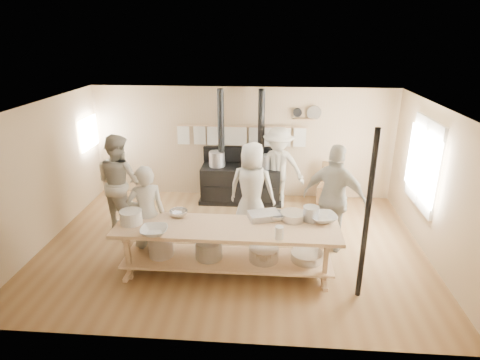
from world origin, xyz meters
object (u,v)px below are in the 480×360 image
object	(u,v)px
cook_center	(252,189)
cook_left	(119,182)
cook_by_window	(278,168)
cook_far_left	(147,215)
cook_right	(335,199)
roasting_pan	(264,216)
stove	(241,180)
chair	(329,194)
prep_table	(226,245)

from	to	relation	value
cook_center	cook_left	bearing A→B (deg)	10.48
cook_center	cook_by_window	world-z (taller)	cook_center
cook_far_left	cook_right	distance (m)	3.27
roasting_pan	cook_by_window	bearing A→B (deg)	84.02
cook_left	cook_center	xyz separation A→B (m)	(2.63, -0.03, -0.05)
cook_by_window	stove	bearing A→B (deg)	173.27
stove	cook_left	world-z (taller)	stove
cook_far_left	chair	size ratio (longest dim) A/B	1.77
cook_left	roasting_pan	distance (m)	3.11
stove	cook_by_window	distance (m)	0.96
prep_table	cook_center	xyz separation A→B (m)	(0.34, 1.47, 0.40)
cook_center	chair	bearing A→B (deg)	-129.12
cook_center	roasting_pan	world-z (taller)	cook_center
cook_left	cook_center	distance (m)	2.63
cook_right	chair	xyz separation A→B (m)	(0.20, 1.94, -0.70)
cook_left	cook_center	bearing A→B (deg)	-151.90
chair	cook_far_left	bearing A→B (deg)	-124.81
cook_right	cook_by_window	size ratio (longest dim) A/B	1.08
cook_center	cook_right	xyz separation A→B (m)	(1.49, -0.53, 0.07)
chair	roasting_pan	world-z (taller)	chair
stove	cook_right	bearing A→B (deg)	-48.80
stove	chair	bearing A→B (deg)	-4.20
cook_by_window	roasting_pan	xyz separation A→B (m)	(-0.26, -2.46, -0.01)
prep_table	cook_left	bearing A→B (deg)	146.80
stove	cook_right	xyz separation A→B (m)	(1.83, -2.08, 0.47)
cook_far_left	cook_by_window	xyz separation A→B (m)	(2.23, 2.51, 0.05)
prep_table	roasting_pan	xyz separation A→B (m)	(0.59, 0.33, 0.38)
stove	cook_left	xyz separation A→B (m)	(-2.29, -1.52, 0.45)
chair	cook_right	bearing A→B (deg)	-77.90
cook_center	chair	size ratio (longest dim) A/B	1.87
prep_table	cook_by_window	size ratio (longest dim) A/B	1.96
stove	chair	distance (m)	2.04
stove	cook_center	world-z (taller)	stove
cook_center	chair	xyz separation A→B (m)	(1.69, 1.40, -0.63)
cook_right	cook_by_window	distance (m)	2.10
cook_far_left	cook_center	world-z (taller)	cook_center
cook_far_left	prep_table	bearing A→B (deg)	143.07
prep_table	cook_by_window	distance (m)	2.95
cook_far_left	cook_by_window	world-z (taller)	cook_by_window
cook_far_left	roasting_pan	size ratio (longest dim) A/B	3.51
roasting_pan	cook_far_left	bearing A→B (deg)	-178.72
cook_left	cook_by_window	distance (m)	3.40
roasting_pan	cook_center	bearing A→B (deg)	102.69
cook_right	chair	bearing A→B (deg)	-70.00
cook_by_window	chair	xyz separation A→B (m)	(1.18, 0.08, -0.63)
chair	cook_left	bearing A→B (deg)	-144.39
stove	cook_center	bearing A→B (deg)	-77.83
stove	roasting_pan	world-z (taller)	stove
cook_far_left	cook_by_window	bearing A→B (deg)	-156.85
chair	prep_table	bearing A→B (deg)	-107.24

